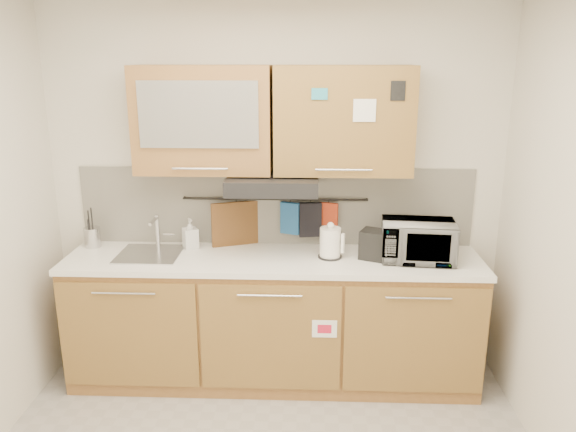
{
  "coord_description": "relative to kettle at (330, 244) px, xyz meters",
  "views": [
    {
      "loc": [
        0.25,
        -2.39,
        2.23
      ],
      "look_at": [
        0.11,
        1.05,
        1.25
      ],
      "focal_mm": 35.0,
      "sensor_mm": 36.0,
      "label": 1
    }
  ],
  "objects": [
    {
      "name": "wall_back",
      "position": [
        -0.39,
        0.3,
        0.28
      ],
      "size": [
        3.2,
        0.0,
        3.2
      ],
      "primitive_type": "plane",
      "rotation": [
        1.57,
        0.0,
        0.0
      ],
      "color": "silver",
      "rests_on": "ground"
    },
    {
      "name": "base_cabinet",
      "position": [
        -0.39,
        -0.0,
        -0.61
      ],
      "size": [
        2.8,
        0.64,
        0.88
      ],
      "color": "#A7733B",
      "rests_on": "floor"
    },
    {
      "name": "countertop",
      "position": [
        -0.39,
        -0.01,
        -0.12
      ],
      "size": [
        2.82,
        0.62,
        0.04
      ],
      "primitive_type": "cube",
      "color": "white",
      "rests_on": "base_cabinet"
    },
    {
      "name": "backsplash",
      "position": [
        -0.39,
        0.29,
        0.18
      ],
      "size": [
        2.8,
        0.02,
        0.56
      ],
      "primitive_type": "cube",
      "color": "silver",
      "rests_on": "countertop"
    },
    {
      "name": "upper_cabinets",
      "position": [
        -0.39,
        0.13,
        0.81
      ],
      "size": [
        1.82,
        0.37,
        0.7
      ],
      "color": "#A7733B",
      "rests_on": "wall_back"
    },
    {
      "name": "range_hood",
      "position": [
        -0.39,
        0.05,
        0.4
      ],
      "size": [
        0.6,
        0.46,
        0.1
      ],
      "primitive_type": "cube",
      "color": "black",
      "rests_on": "upper_cabinets"
    },
    {
      "name": "sink",
      "position": [
        -1.24,
        0.01,
        -0.09
      ],
      "size": [
        0.42,
        0.4,
        0.26
      ],
      "color": "silver",
      "rests_on": "countertop"
    },
    {
      "name": "utensil_rail",
      "position": [
        -0.39,
        0.25,
        0.24
      ],
      "size": [
        1.3,
        0.02,
        0.02
      ],
      "primitive_type": "cylinder",
      "rotation": [
        0.0,
        1.57,
        0.0
      ],
      "color": "black",
      "rests_on": "backsplash"
    },
    {
      "name": "utensil_crock",
      "position": [
        -1.69,
        0.16,
        -0.02
      ],
      "size": [
        0.15,
        0.15,
        0.29
      ],
      "rotation": [
        0.0,
        0.0,
        -0.43
      ],
      "color": "silver",
      "rests_on": "countertop"
    },
    {
      "name": "kettle",
      "position": [
        0.0,
        0.0,
        0.0
      ],
      "size": [
        0.19,
        0.18,
        0.25
      ],
      "rotation": [
        0.0,
        0.0,
        -0.38
      ],
      "color": "white",
      "rests_on": "countertop"
    },
    {
      "name": "toaster",
      "position": [
        0.33,
        -0.02,
        0.0
      ],
      "size": [
        0.3,
        0.24,
        0.2
      ],
      "rotation": [
        0.0,
        0.0,
        -0.41
      ],
      "color": "black",
      "rests_on": "countertop"
    },
    {
      "name": "microwave",
      "position": [
        0.58,
        -0.02,
        0.03
      ],
      "size": [
        0.5,
        0.36,
        0.26
      ],
      "primitive_type": "imported",
      "rotation": [
        0.0,
        0.0,
        -0.08
      ],
      "color": "#999999",
      "rests_on": "countertop"
    },
    {
      "name": "soap_bottle",
      "position": [
        -0.98,
        0.16,
        0.01
      ],
      "size": [
        0.13,
        0.13,
        0.22
      ],
      "primitive_type": "imported",
      "rotation": [
        0.0,
        0.0,
        0.49
      ],
      "color": "#999999",
      "rests_on": "countertop"
    },
    {
      "name": "cutting_board",
      "position": [
        -0.66,
        0.24,
        -0.0
      ],
      "size": [
        0.35,
        0.15,
        0.44
      ],
      "primitive_type": "cube",
      "rotation": [
        0.0,
        0.0,
        0.36
      ],
      "color": "brown",
      "rests_on": "utensil_rail"
    },
    {
      "name": "oven_mitt",
      "position": [
        -0.28,
        0.24,
        0.11
      ],
      "size": [
        0.14,
        0.08,
        0.23
      ],
      "primitive_type": "cube",
      "rotation": [
        0.0,
        0.0,
        -0.35
      ],
      "color": "#1F528E",
      "rests_on": "utensil_rail"
    },
    {
      "name": "dark_pouch",
      "position": [
        -0.14,
        0.24,
        0.1
      ],
      "size": [
        0.16,
        0.07,
        0.25
      ],
      "primitive_type": "cube",
      "rotation": [
        0.0,
        0.0,
        0.13
      ],
      "color": "black",
      "rests_on": "utensil_rail"
    },
    {
      "name": "pot_holder",
      "position": [
        -0.01,
        0.24,
        0.14
      ],
      "size": [
        0.13,
        0.06,
        0.17
      ],
      "primitive_type": "cube",
      "rotation": [
        0.0,
        0.0,
        -0.3
      ],
      "color": "#AC3117",
      "rests_on": "utensil_rail"
    }
  ]
}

